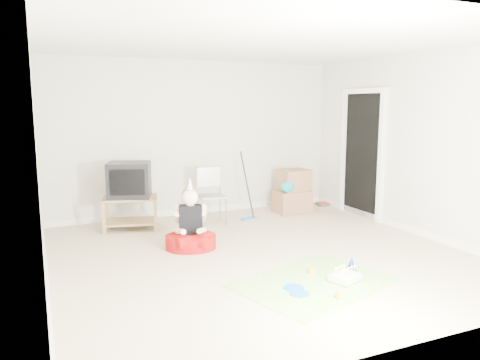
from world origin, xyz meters
name	(u,v)px	position (x,y,z in m)	size (l,w,h in m)	color
ground	(260,255)	(0.00, 0.00, 0.00)	(5.00, 5.00, 0.00)	#CAB891
doorway_recess	(362,156)	(2.48, 1.20, 1.02)	(0.02, 0.90, 2.05)	black
tv_stand	(130,210)	(-1.26, 1.88, 0.29)	(0.89, 0.66, 0.50)	olive
crt_tv	(129,180)	(-1.26, 1.88, 0.76)	(0.61, 0.50, 0.53)	black
folding_chair	(212,196)	(-0.02, 1.71, 0.44)	(0.45, 0.43, 0.91)	gray
cardboard_boxes	(292,192)	(1.55, 1.90, 0.36)	(0.61, 0.47, 0.75)	#9A694A
floor_mop	(249,204)	(0.63, 1.72, 0.26)	(0.29, 0.36, 1.10)	blue
book_pile	(323,204)	(2.35, 2.15, 0.03)	(0.25, 0.29, 0.05)	#22662A
seated_woman	(191,233)	(-0.72, 0.59, 0.21)	(0.81, 0.81, 0.95)	#A1100E
party_mat	(314,282)	(0.12, -1.08, 0.00)	(1.61, 1.17, 0.01)	#E32F93
birthday_cake	(345,278)	(0.43, -1.19, 0.04)	(0.36, 0.33, 0.14)	silver
blue_plate_near	(294,288)	(-0.17, -1.14, 0.01)	(0.21, 0.21, 0.01)	#1666B4
blue_plate_far	(299,293)	(-0.19, -1.29, 0.01)	(0.20, 0.20, 0.01)	#1666B4
orange_cup_near	(312,270)	(0.23, -0.85, 0.04)	(0.07, 0.07, 0.08)	#FD9E1C
orange_cup_far	(339,295)	(0.10, -1.54, 0.05)	(0.07, 0.07, 0.08)	#FD9E1C
blue_party_hat	(352,264)	(0.68, -0.96, 0.09)	(0.11, 0.11, 0.17)	#1A27BB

